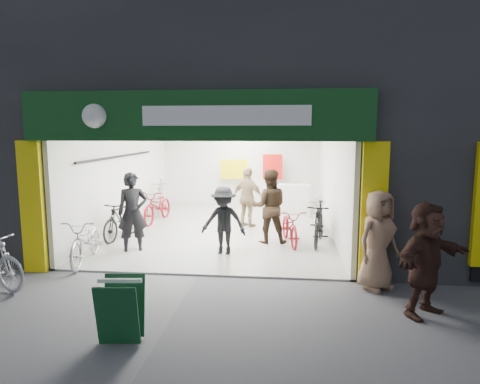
% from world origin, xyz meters
% --- Properties ---
extents(ground, '(60.00, 60.00, 0.00)m').
position_xyz_m(ground, '(0.00, 0.00, 0.00)').
color(ground, '#56565B').
rests_on(ground, ground).
extents(building, '(17.00, 10.27, 8.00)m').
position_xyz_m(building, '(0.91, 4.99, 4.31)').
color(building, '#232326').
rests_on(building, ground).
extents(bike_left_front, '(0.91, 1.94, 0.98)m').
position_xyz_m(bike_left_front, '(-2.50, 0.60, 0.49)').
color(bike_left_front, silver).
rests_on(bike_left_front, ground).
extents(bike_left_midfront, '(0.74, 1.76, 1.03)m').
position_xyz_m(bike_left_midfront, '(-2.50, 2.54, 0.51)').
color(bike_left_midfront, black).
rests_on(bike_left_midfront, ground).
extents(bike_left_midback, '(0.86, 1.99, 1.02)m').
position_xyz_m(bike_left_midback, '(-2.19, 4.67, 0.51)').
color(bike_left_midback, maroon).
rests_on(bike_left_midback, ground).
extents(bike_left_back, '(0.93, 2.00, 1.16)m').
position_xyz_m(bike_left_back, '(-2.50, 6.03, 0.58)').
color(bike_left_back, '#A2A1A6').
rests_on(bike_left_back, ground).
extents(bike_right_front, '(0.80, 1.84, 1.07)m').
position_xyz_m(bike_right_front, '(2.50, 2.57, 0.54)').
color(bike_right_front, black).
rests_on(bike_right_front, ground).
extents(bike_right_mid, '(0.90, 1.79, 0.90)m').
position_xyz_m(bike_right_mid, '(1.80, 2.55, 0.45)').
color(bike_right_mid, maroon).
rests_on(bike_right_mid, ground).
extents(bike_right_back, '(0.57, 1.71, 1.02)m').
position_xyz_m(bike_right_back, '(2.50, 3.74, 0.51)').
color(bike_right_back, '#B9B8BD').
rests_on(bike_right_back, ground).
extents(customer_a, '(0.80, 0.68, 1.85)m').
position_xyz_m(customer_a, '(-1.80, 1.49, 0.93)').
color(customer_a, black).
rests_on(customer_a, ground).
extents(customer_b, '(0.96, 0.77, 1.86)m').
position_xyz_m(customer_b, '(1.28, 2.58, 0.93)').
color(customer_b, '#322316').
rests_on(customer_b, ground).
extents(customer_c, '(1.08, 0.72, 1.57)m').
position_xyz_m(customer_c, '(0.31, 1.44, 0.78)').
color(customer_c, black).
rests_on(customer_c, ground).
extents(customer_d, '(1.11, 0.87, 1.75)m').
position_xyz_m(customer_d, '(0.61, 4.24, 0.88)').
color(customer_d, '#987C58').
rests_on(customer_d, ground).
extents(pedestrian_near, '(1.03, 0.96, 1.77)m').
position_xyz_m(pedestrian_near, '(3.30, -0.30, 0.88)').
color(pedestrian_near, '#926E55').
rests_on(pedestrian_near, ground).
extents(pedestrian_far, '(1.57, 1.45, 1.75)m').
position_xyz_m(pedestrian_far, '(3.79, -1.34, 0.88)').
color(pedestrian_far, '#331E17').
rests_on(pedestrian_far, ground).
extents(sandwich_board, '(0.60, 0.62, 0.85)m').
position_xyz_m(sandwich_board, '(-0.46, -2.67, 0.47)').
color(sandwich_board, '#0F3C1E').
rests_on(sandwich_board, ground).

